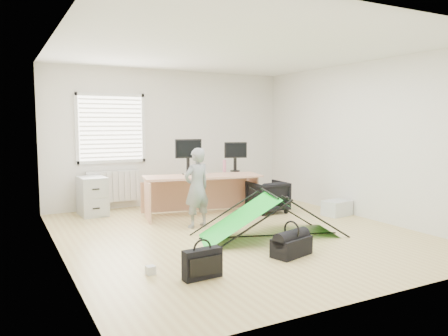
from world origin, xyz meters
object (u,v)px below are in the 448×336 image
storage_crate (337,208)px  duffel_bag (291,247)px  filing_cabinet (92,196)px  thermos (224,166)px  desk (203,195)px  monitor_left (188,161)px  monitor_right (235,161)px  laptop_bag (202,264)px  kite (269,215)px  person (197,188)px  office_chair (268,197)px

storage_crate → duffel_bag: 2.65m
filing_cabinet → thermos: bearing=-16.4°
duffel_bag → storage_crate: bearing=19.6°
desk → storage_crate: (2.10, -1.19, -0.22)m
desk → thermos: 0.82m
monitor_left → duffel_bag: 3.14m
desk → duffel_bag: (-0.06, -2.75, -0.24)m
monitor_right → desk: bearing=-142.7°
monitor_left → laptop_bag: size_ratio=1.14×
kite → monitor_left: bearing=118.5°
kite → filing_cabinet: bearing=144.7°
storage_crate → person: bearing=172.0°
kite → office_chair: bearing=75.9°
office_chair → laptop_bag: office_chair is taller
storage_crate → laptop_bag: (-3.48, -1.76, 0.03)m
office_chair → duffel_bag: (-1.21, -2.38, -0.18)m
kite → storage_crate: (1.89, 0.65, -0.19)m
office_chair → laptop_bag: size_ratio=1.48×
monitor_left → duffel_bag: (0.11, -3.03, -0.83)m
thermos → storage_crate: thermos is taller
monitor_left → thermos: size_ratio=2.11×
filing_cabinet → duffel_bag: filing_cabinet is taller
monitor_right → thermos: 0.24m
office_chair → monitor_right: bearing=-61.4°
person → kite: 1.27m
monitor_left → storage_crate: (2.26, -1.47, -0.82)m
filing_cabinet → storage_crate: (3.87, -2.06, -0.21)m
laptop_bag → desk: bearing=61.2°
monitor_right → kite: size_ratio=0.21×
monitor_left → monitor_right: bearing=7.4°
person → duffel_bag: (0.43, -1.92, -0.52)m
filing_cabinet → monitor_left: monitor_left is taller
storage_crate → laptop_bag: bearing=-153.1°
thermos → duffel_bag: bearing=-102.2°
person → office_chair: bearing=-177.6°
monitor_right → storage_crate: size_ratio=0.91×
filing_cabinet → monitor_left: (1.61, -0.59, 0.60)m
thermos → laptop_bag: bearing=-121.4°
office_chair → storage_crate: bearing=141.2°
monitor_left → laptop_bag: (-1.22, -3.24, -0.79)m
desk → person: bearing=-110.0°
desk → office_chair: 1.21m
monitor_left → duffel_bag: bearing=-80.9°
office_chair → monitor_left: bearing=-24.0°
thermos → person: bearing=-134.0°
thermos → office_chair: (0.55, -0.67, -0.54)m
filing_cabinet → laptop_bag: 3.85m
monitor_left → kite: (0.37, -2.12, -0.63)m
monitor_right → kite: bearing=-87.9°
filing_cabinet → person: size_ratio=0.55×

